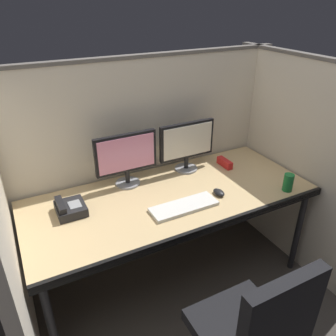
# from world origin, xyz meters

# --- Properties ---
(ground_plane) EXTENTS (8.00, 8.00, 0.00)m
(ground_plane) POSITION_xyz_m (0.00, 0.00, 0.00)
(ground_plane) COLOR #423D38
(cubicle_partition_rear) EXTENTS (2.21, 0.06, 1.57)m
(cubicle_partition_rear) POSITION_xyz_m (0.00, 0.74, 0.79)
(cubicle_partition_rear) COLOR beige
(cubicle_partition_rear) RESTS_ON ground
(cubicle_partition_left) EXTENTS (0.06, 1.41, 1.57)m
(cubicle_partition_left) POSITION_xyz_m (-0.99, 0.20, 0.79)
(cubicle_partition_left) COLOR beige
(cubicle_partition_left) RESTS_ON ground
(cubicle_partition_right) EXTENTS (0.06, 1.41, 1.57)m
(cubicle_partition_right) POSITION_xyz_m (0.99, 0.20, 0.79)
(cubicle_partition_right) COLOR beige
(cubicle_partition_right) RESTS_ON ground
(desk) EXTENTS (1.90, 0.80, 0.74)m
(desk) POSITION_xyz_m (0.00, 0.29, 0.69)
(desk) COLOR tan
(desk) RESTS_ON ground
(monitor_left) EXTENTS (0.43, 0.17, 0.37)m
(monitor_left) POSITION_xyz_m (-0.20, 0.57, 0.96)
(monitor_left) COLOR gray
(monitor_left) RESTS_ON desk
(monitor_right) EXTENTS (0.43, 0.17, 0.37)m
(monitor_right) POSITION_xyz_m (0.27, 0.57, 0.96)
(monitor_right) COLOR gray
(monitor_right) RESTS_ON desk
(keyboard_main) EXTENTS (0.43, 0.15, 0.02)m
(keyboard_main) POSITION_xyz_m (-0.00, 0.13, 0.75)
(keyboard_main) COLOR silver
(keyboard_main) RESTS_ON desk
(computer_mouse) EXTENTS (0.06, 0.10, 0.04)m
(computer_mouse) POSITION_xyz_m (0.28, 0.16, 0.76)
(computer_mouse) COLOR black
(computer_mouse) RESTS_ON desk
(soda_can) EXTENTS (0.07, 0.07, 0.12)m
(soda_can) POSITION_xyz_m (0.72, -0.01, 0.80)
(soda_can) COLOR #197233
(soda_can) RESTS_ON desk
(red_stapler) EXTENTS (0.04, 0.15, 0.06)m
(red_stapler) POSITION_xyz_m (0.56, 0.48, 0.77)
(red_stapler) COLOR red
(red_stapler) RESTS_ON desk
(desk_phone) EXTENTS (0.17, 0.19, 0.09)m
(desk_phone) POSITION_xyz_m (-0.64, 0.41, 0.77)
(desk_phone) COLOR black
(desk_phone) RESTS_ON desk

